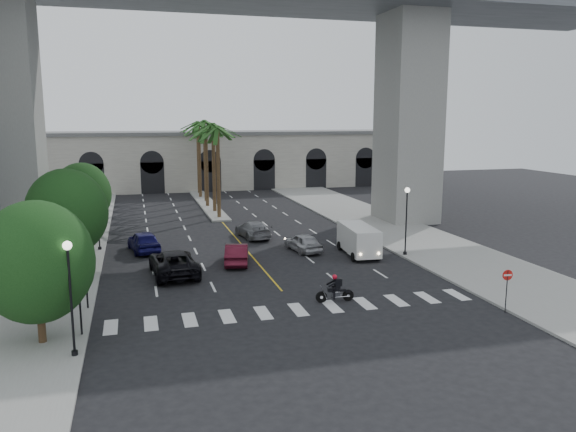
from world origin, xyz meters
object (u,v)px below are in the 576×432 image
object	(u,v)px
traffic_signal_near	(79,288)
motorcycle_rider	(336,289)
lamp_post_left_near	(70,289)
car_e	(144,241)
pedestrian_a	(5,283)
do_not_enter_sign	(507,282)
lamp_post_left_far	(98,212)
car_b	(237,254)
cargo_van	(359,239)
car_d	(253,229)
pedestrian_b	(0,273)
traffic_signal_far	(85,267)
lamp_post_right	(406,215)
car_c	(174,263)
car_a	(303,242)

from	to	relation	value
traffic_signal_near	motorcycle_rider	xyz separation A→B (m)	(13.81, 1.74, -1.77)
lamp_post_left_near	car_e	xyz separation A→B (m)	(3.42, 19.91, -2.38)
pedestrian_a	do_not_enter_sign	xyz separation A→B (m)	(26.99, -10.06, 0.82)
lamp_post_left_far	car_b	xyz separation A→B (m)	(9.90, -6.73, -2.46)
cargo_van	motorcycle_rider	bearing A→B (deg)	-114.13
motorcycle_rider	car_d	size ratio (longest dim) A/B	0.44
lamp_post_left_near	cargo_van	bearing A→B (deg)	36.28
pedestrian_b	car_e	bearing A→B (deg)	45.98
lamp_post_left_near	car_b	xyz separation A→B (m)	(9.90, 14.27, -2.46)
traffic_signal_far	motorcycle_rider	world-z (taller)	traffic_signal_far
car_d	car_e	distance (m)	9.91
traffic_signal_far	car_e	bearing A→B (deg)	76.09
lamp_post_left_far	cargo_van	world-z (taller)	lamp_post_left_far
car_e	pedestrian_b	xyz separation A→B (m)	(-8.76, -8.15, 0.29)
lamp_post_right	pedestrian_a	xyz separation A→B (m)	(-27.56, -2.93, -2.27)
lamp_post_left_far	motorcycle_rider	bearing A→B (deg)	-50.31
lamp_post_left_far	pedestrian_a	bearing A→B (deg)	-113.54
car_b	car_e	xyz separation A→B (m)	(-6.48, 5.64, 0.08)
pedestrian_a	pedestrian_b	bearing A→B (deg)	86.33
lamp_post_right	car_c	size ratio (longest dim) A/B	0.86
car_d	car_e	size ratio (longest dim) A/B	1.04
traffic_signal_near	traffic_signal_far	distance (m)	4.00
car_b	do_not_enter_sign	size ratio (longest dim) A/B	1.90
lamp_post_right	motorcycle_rider	distance (m)	12.73
cargo_van	lamp_post_left_far	bearing A→B (deg)	165.82
car_c	car_a	bearing A→B (deg)	-162.22
do_not_enter_sign	lamp_post_right	bearing A→B (deg)	94.14
pedestrian_b	do_not_enter_sign	size ratio (longest dim) A/B	0.80
traffic_signal_far	car_b	world-z (taller)	traffic_signal_far
cargo_van	pedestrian_b	xyz separation A→B (m)	(-24.80, -2.53, -0.15)
car_b	car_e	bearing A→B (deg)	-28.98
pedestrian_a	car_e	bearing A→B (deg)	27.84
lamp_post_right	traffic_signal_far	distance (m)	23.62
car_c	cargo_van	size ratio (longest dim) A/B	1.12
car_a	car_b	xyz separation A→B (m)	(-5.80, -2.38, 0.03)
lamp_post_left_far	lamp_post_right	xyz separation A→B (m)	(22.80, -8.00, 0.00)
lamp_post_left_near	motorcycle_rider	world-z (taller)	lamp_post_left_near
lamp_post_left_far	car_d	bearing A→B (deg)	7.91
cargo_van	pedestrian_a	world-z (taller)	cargo_van
motorcycle_rider	car_b	world-z (taller)	motorcycle_rider
traffic_signal_far	car_c	bearing A→B (deg)	49.32
car_b	do_not_enter_sign	bearing A→B (deg)	142.91
lamp_post_left_near	pedestrian_a	bearing A→B (deg)	115.31
car_c	pedestrian_a	xyz separation A→B (m)	(-9.98, -2.39, 0.09)
traffic_signal_near	car_e	size ratio (longest dim) A/B	0.74
motorcycle_rider	pedestrian_b	size ratio (longest dim) A/B	1.16
traffic_signal_near	cargo_van	bearing A→B (deg)	31.33
car_a	car_c	bearing A→B (deg)	13.00
car_c	do_not_enter_sign	xyz separation A→B (m)	(17.00, -12.45, 0.91)
lamp_post_left_near	pedestrian_b	world-z (taller)	lamp_post_left_near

